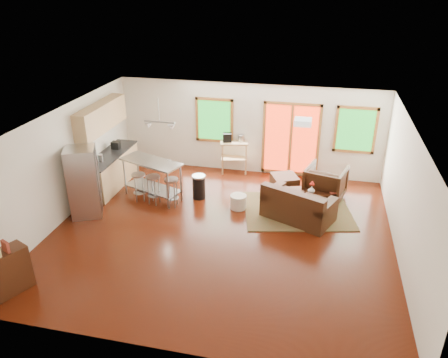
% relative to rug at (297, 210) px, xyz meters
% --- Properties ---
extents(floor, '(7.50, 7.00, 0.02)m').
position_rel_rug_xyz_m(floor, '(-1.61, -1.39, -0.02)').
color(floor, '#330E04').
rests_on(floor, ground).
extents(ceiling, '(7.50, 7.00, 0.02)m').
position_rel_rug_xyz_m(ceiling, '(-1.61, -1.39, 2.60)').
color(ceiling, white).
rests_on(ceiling, ground).
extents(back_wall, '(7.50, 0.02, 2.60)m').
position_rel_rug_xyz_m(back_wall, '(-1.61, 2.12, 1.29)').
color(back_wall, silver).
rests_on(back_wall, ground).
extents(left_wall, '(0.02, 7.00, 2.60)m').
position_rel_rug_xyz_m(left_wall, '(-5.37, -1.39, 1.29)').
color(left_wall, silver).
rests_on(left_wall, ground).
extents(right_wall, '(0.02, 7.00, 2.60)m').
position_rel_rug_xyz_m(right_wall, '(2.15, -1.39, 1.29)').
color(right_wall, silver).
rests_on(right_wall, ground).
extents(front_wall, '(7.50, 0.02, 2.60)m').
position_rel_rug_xyz_m(front_wall, '(-1.61, -4.90, 1.29)').
color(front_wall, silver).
rests_on(front_wall, ground).
extents(window_left, '(1.10, 0.05, 1.30)m').
position_rel_rug_xyz_m(window_left, '(-2.61, 2.07, 1.49)').
color(window_left, '#145818').
rests_on(window_left, back_wall).
extents(french_doors, '(1.60, 0.05, 2.10)m').
position_rel_rug_xyz_m(french_doors, '(-0.41, 2.07, 1.09)').
color(french_doors, '#B6280E').
rests_on(french_doors, back_wall).
extents(window_right, '(1.10, 0.05, 1.30)m').
position_rel_rug_xyz_m(window_right, '(1.29, 2.07, 1.49)').
color(window_right, '#145818').
rests_on(window_right, back_wall).
extents(rug, '(2.93, 2.48, 0.03)m').
position_rel_rug_xyz_m(rug, '(0.00, 0.00, 0.00)').
color(rug, '#415F38').
rests_on(rug, floor).
extents(loveseat, '(1.82, 1.47, 0.85)m').
position_rel_rug_xyz_m(loveseat, '(0.01, -0.41, 0.32)').
color(loveseat, black).
rests_on(loveseat, floor).
extents(coffee_table, '(1.04, 0.80, 0.37)m').
position_rel_rug_xyz_m(coffee_table, '(0.27, 0.45, 0.30)').
color(coffee_table, '#33180C').
rests_on(coffee_table, floor).
extents(armchair, '(1.15, 1.11, 0.98)m').
position_rel_rug_xyz_m(armchair, '(0.62, 0.82, 0.48)').
color(armchair, black).
rests_on(armchair, floor).
extents(ottoman, '(0.84, 0.84, 0.43)m').
position_rel_rug_xyz_m(ottoman, '(-0.43, 1.06, 0.20)').
color(ottoman, black).
rests_on(ottoman, floor).
extents(pouf, '(0.45, 0.45, 0.35)m').
position_rel_rug_xyz_m(pouf, '(-1.45, -0.18, 0.16)').
color(pouf, beige).
rests_on(pouf, floor).
extents(vase, '(0.19, 0.20, 0.30)m').
position_rel_rug_xyz_m(vase, '(0.30, 0.25, 0.50)').
color(vase, silver).
rests_on(vase, coffee_table).
extents(book, '(0.21, 0.11, 0.30)m').
position_rel_rug_xyz_m(book, '(0.71, 0.38, 0.54)').
color(book, maroon).
rests_on(book, coffee_table).
extents(cabinets, '(0.64, 2.24, 2.30)m').
position_rel_rug_xyz_m(cabinets, '(-5.09, 0.31, 0.91)').
color(cabinets, tan).
rests_on(cabinets, floor).
extents(refrigerator, '(0.89, 0.88, 1.71)m').
position_rel_rug_xyz_m(refrigerator, '(-4.95, -1.27, 0.84)').
color(refrigerator, '#B7BABC').
rests_on(refrigerator, floor).
extents(island, '(1.74, 1.17, 1.03)m').
position_rel_rug_xyz_m(island, '(-3.72, -0.10, 0.69)').
color(island, '#B7BABC').
rests_on(island, floor).
extents(cup, '(0.14, 0.13, 0.12)m').
position_rel_rug_xyz_m(cup, '(-3.29, 0.05, 1.00)').
color(cup, white).
rests_on(cup, island).
extents(bar_stool_a, '(0.46, 0.46, 0.73)m').
position_rel_rug_xyz_m(bar_stool_a, '(-3.99, -0.33, 0.53)').
color(bar_stool_a, '#B7BABC').
rests_on(bar_stool_a, floor).
extents(bar_stool_b, '(0.42, 0.42, 0.76)m').
position_rel_rug_xyz_m(bar_stool_b, '(-3.57, -0.41, 0.55)').
color(bar_stool_b, '#B7BABC').
rests_on(bar_stool_b, floor).
extents(bar_stool_c, '(0.36, 0.36, 0.75)m').
position_rel_rug_xyz_m(bar_stool_c, '(-3.08, -0.44, 0.54)').
color(bar_stool_c, '#B7BABC').
rests_on(bar_stool_c, floor).
extents(trash_can, '(0.45, 0.45, 0.63)m').
position_rel_rug_xyz_m(trash_can, '(-2.55, 0.14, 0.31)').
color(trash_can, black).
rests_on(trash_can, floor).
extents(kitchen_cart, '(0.88, 0.67, 1.19)m').
position_rel_rug_xyz_m(kitchen_cart, '(-2.02, 1.95, 0.80)').
color(kitchen_cart, tan).
rests_on(kitchen_cart, floor).
extents(bookshelf, '(0.74, 1.03, 1.14)m').
position_rel_rug_xyz_m(bookshelf, '(-4.96, -4.29, 0.43)').
color(bookshelf, '#33180C').
rests_on(bookshelf, floor).
extents(ceiling_flush, '(0.35, 0.35, 0.12)m').
position_rel_rug_xyz_m(ceiling_flush, '(-0.01, -0.79, 2.52)').
color(ceiling_flush, white).
rests_on(ceiling_flush, ceiling).
extents(pendant_light, '(0.80, 0.18, 0.79)m').
position_rel_rug_xyz_m(pendant_light, '(-3.51, 0.11, 1.88)').
color(pendant_light, gray).
rests_on(pendant_light, ceiling).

